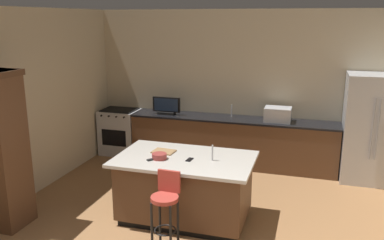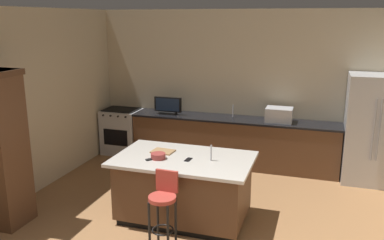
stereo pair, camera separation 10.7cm
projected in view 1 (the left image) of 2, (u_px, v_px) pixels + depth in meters
The scene contains 15 objects.
wall_back at pixel (241, 87), 7.90m from camera, with size 6.28×0.12×2.95m, color beige.
wall_left at pixel (34, 102), 6.50m from camera, with size 0.12×5.18×2.95m, color beige.
counter_back at pixel (231, 141), 7.82m from camera, with size 3.96×0.62×0.93m.
kitchen_island at pixel (185, 188), 5.69m from camera, with size 1.90×1.17×0.92m.
refrigerator at pixel (371, 129), 6.95m from camera, with size 0.92×0.79×1.88m.
range_oven at pixel (120, 131), 8.48m from camera, with size 0.76×0.63×0.95m.
microwave at pixel (278, 114), 7.44m from camera, with size 0.48×0.36×0.26m, color #B7BABF.
tv_monitor at pixel (166, 107), 7.99m from camera, with size 0.56×0.16×0.34m.
sink_faucet_back at pixel (232, 111), 7.78m from camera, with size 0.02×0.02×0.24m, color #B2B2B7.
sink_faucet_island at pixel (212, 153), 5.44m from camera, with size 0.02×0.02×0.22m, color #B2B2B7.
bar_stool_center at pixel (166, 204), 4.94m from camera, with size 0.34×0.34×0.98m.
fruit_bowl at pixel (159, 156), 5.52m from camera, with size 0.20×0.20×0.08m, color #993833.
cell_phone at pixel (190, 160), 5.49m from camera, with size 0.07×0.15×0.01m, color black.
tv_remote at pixel (153, 159), 5.49m from camera, with size 0.04×0.17×0.02m, color black.
cutting_board at pixel (164, 151), 5.80m from camera, with size 0.31×0.23×0.02m, color #A87F51.
Camera 1 is at (1.34, -2.98, 2.79)m, focal length 37.89 mm.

